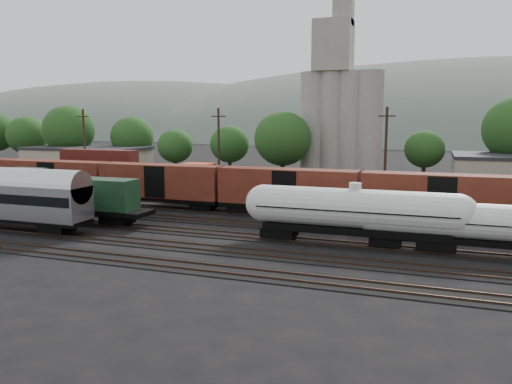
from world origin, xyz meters
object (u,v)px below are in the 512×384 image
(green_locomotive, at_px, (58,194))
(tank_car_a, at_px, (354,211))
(orange_locomotive, at_px, (232,183))
(grain_silo, at_px, (340,114))

(green_locomotive, bearing_deg, tank_car_a, 0.00)
(tank_car_a, relative_size, orange_locomotive, 1.02)
(orange_locomotive, bearing_deg, green_locomotive, -131.02)
(green_locomotive, xyz_separation_m, orange_locomotive, (13.05, 15.00, -0.17))
(tank_car_a, bearing_deg, grain_silo, 102.08)
(grain_silo, bearing_deg, tank_car_a, -77.92)
(orange_locomotive, relative_size, grain_silo, 0.64)
(green_locomotive, relative_size, tank_car_a, 0.99)
(grain_silo, bearing_deg, green_locomotive, -117.51)
(tank_car_a, relative_size, grain_silo, 0.65)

